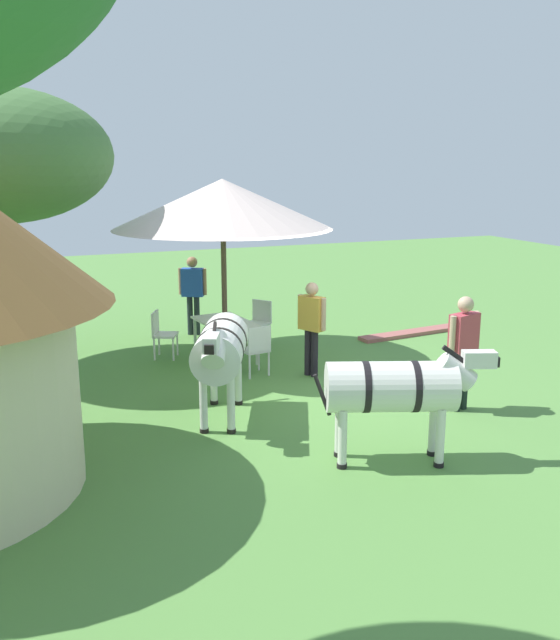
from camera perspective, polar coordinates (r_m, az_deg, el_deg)
ground_plane at (r=11.39m, az=2.82°, el=-5.55°), size 36.00×36.00×0.00m
shade_umbrella at (r=12.43m, az=-4.85°, el=9.70°), size 4.01×4.01×3.36m
patio_dining_table at (r=12.77m, az=-4.66°, el=-0.45°), size 1.47×1.00×0.74m
patio_chair_near_lawn at (r=13.03m, az=-9.99°, el=-0.93°), size 0.58×0.57×0.90m
patio_chair_west_end at (r=11.75m, az=-1.99°, el=-2.29°), size 0.48×0.50×0.90m
patio_chair_near_hut at (r=13.80m, az=-1.75°, el=0.06°), size 0.61×0.60×0.90m
guest_beside_umbrella at (r=11.65m, az=2.68°, el=-0.02°), size 0.54×0.39×1.66m
guest_behind_table at (r=14.57m, az=-7.36°, el=2.68°), size 0.40×0.55×1.70m
standing_watcher at (r=10.37m, az=15.18°, el=-1.84°), size 0.34×0.60×1.75m
zebra_nearest_camera at (r=9.68m, az=-5.03°, el=-2.47°), size 2.03×1.22×1.59m
zebra_by_umbrella at (r=8.42m, az=9.68°, el=-5.66°), size 1.13×2.15×1.50m
brick_patio_kerb at (r=14.99m, az=11.37°, el=-1.02°), size 0.66×2.82×0.08m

